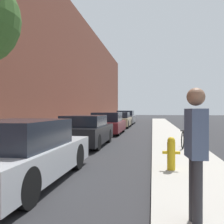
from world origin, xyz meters
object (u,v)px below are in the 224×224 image
(parked_car_silver, at_px, (22,153))
(parked_car_black, at_px, (85,131))
(parked_car_maroon, at_px, (108,124))
(bicycle, at_px, (185,138))
(pedestrian, at_px, (196,145))
(fire_hydrant, at_px, (171,153))
(parked_car_champagne, at_px, (120,120))
(parked_car_grey, at_px, (126,118))

(parked_car_silver, xyz_separation_m, parked_car_black, (-0.13, 5.47, -0.00))
(parked_car_silver, distance_m, parked_car_black, 5.47)
(parked_car_maroon, bearing_deg, parked_car_black, -90.05)
(bicycle, bearing_deg, pedestrian, -81.48)
(parked_car_silver, height_order, parked_car_maroon, parked_car_maroon)
(pedestrian, bearing_deg, fire_hydrant, -4.77)
(parked_car_maroon, xyz_separation_m, fire_hydrant, (3.34, -9.65, -0.13))
(parked_car_black, bearing_deg, parked_car_maroon, 89.95)
(fire_hydrant, bearing_deg, parked_car_silver, -159.63)
(parked_car_black, height_order, parked_car_champagne, parked_car_champagne)
(parked_car_black, distance_m, pedestrian, 7.89)
(parked_car_silver, height_order, fire_hydrant, parked_car_silver)
(parked_car_black, xyz_separation_m, pedestrian, (3.44, -7.08, 0.48))
(parked_car_silver, relative_size, parked_car_grey, 0.90)
(fire_hydrant, bearing_deg, bicycle, 78.29)
(parked_car_grey, distance_m, fire_hydrant, 21.13)
(parked_car_silver, xyz_separation_m, pedestrian, (3.31, -1.61, 0.48))
(parked_car_maroon, bearing_deg, fire_hydrant, -70.89)
(parked_car_black, bearing_deg, fire_hydrant, -51.90)
(parked_car_silver, bearing_deg, parked_car_champagne, 90.16)
(parked_car_champagne, bearing_deg, parked_car_silver, -89.84)
(parked_car_silver, xyz_separation_m, bicycle, (4.00, 4.97, -0.18))
(parked_car_black, height_order, fire_hydrant, parked_car_black)
(parked_car_maroon, height_order, parked_car_grey, parked_car_grey)
(parked_car_silver, relative_size, parked_car_black, 1.08)
(bicycle, bearing_deg, parked_car_grey, 118.16)
(parked_car_grey, bearing_deg, pedestrian, -81.66)
(parked_car_champagne, xyz_separation_m, parked_car_grey, (-0.11, 5.38, 0.05))
(parked_car_champagne, bearing_deg, parked_car_grey, 91.18)
(parked_car_silver, relative_size, bicycle, 2.68)
(parked_car_champagne, distance_m, parked_car_grey, 5.38)
(fire_hydrant, distance_m, bicycle, 3.86)
(parked_car_black, bearing_deg, pedestrian, -64.05)
(fire_hydrant, height_order, bicycle, fire_hydrant)
(parked_car_champagne, bearing_deg, parked_car_maroon, -90.79)
(parked_car_black, xyz_separation_m, parked_car_grey, (-0.03, 16.59, 0.06))
(fire_hydrant, xyz_separation_m, pedestrian, (0.10, -2.81, 0.59))
(fire_hydrant, bearing_deg, parked_car_champagne, 101.91)
(parked_car_maroon, xyz_separation_m, parked_car_grey, (-0.03, 11.21, 0.04))
(parked_car_grey, bearing_deg, fire_hydrant, -80.81)
(parked_car_black, height_order, parked_car_maroon, parked_car_maroon)
(parked_car_silver, xyz_separation_m, parked_car_champagne, (-0.05, 16.67, 0.01))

